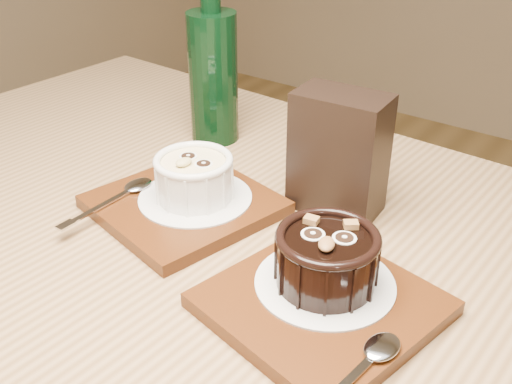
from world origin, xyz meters
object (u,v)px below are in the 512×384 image
tray_right (321,304)px  tray_left (184,205)px  green_bottle (213,73)px  condiment_stand (339,154)px  ramekin_white (194,176)px  ramekin_dark (327,256)px  table (213,328)px

tray_right → tray_left: bearing=165.7°
green_bottle → condiment_stand: bearing=-15.6°
ramekin_white → tray_left: bearing=-126.7°
ramekin_white → ramekin_dark: 0.20m
table → condiment_stand: (0.05, 0.17, 0.16)m
tray_left → condiment_stand: 0.19m
table → tray_left: (-0.09, 0.06, 0.10)m
table → tray_right: (0.13, 0.00, 0.10)m
ramekin_white → green_bottle: bearing=131.7°
tray_right → ramekin_dark: ramekin_dark is taller
condiment_stand → green_bottle: (-0.23, 0.07, 0.03)m
ramekin_white → tray_right: 0.22m
tray_right → ramekin_dark: bearing=112.9°
ramekin_dark → ramekin_white: bearing=143.2°
condiment_stand → ramekin_dark: bearing=-63.6°
ramekin_white → condiment_stand: condiment_stand is taller
tray_left → tray_right: (0.22, -0.05, 0.00)m
table → ramekin_white: 0.17m
ramekin_dark → condiment_stand: bearing=92.4°
tray_right → green_bottle: bearing=144.0°
ramekin_dark → tray_right: bearing=-91.1°
table → tray_right: size_ratio=6.85×
table → tray_right: 0.16m
tray_left → tray_right: 0.22m
table → green_bottle: 0.35m
tray_left → green_bottle: green_bottle is taller
table → ramekin_dark: ramekin_dark is taller
ramekin_white → ramekin_dark: ramekin_dark is taller
green_bottle → table: bearing=-51.4°
ramekin_dark → green_bottle: bearing=121.7°
tray_right → green_bottle: 0.40m
tray_left → ramekin_dark: 0.21m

